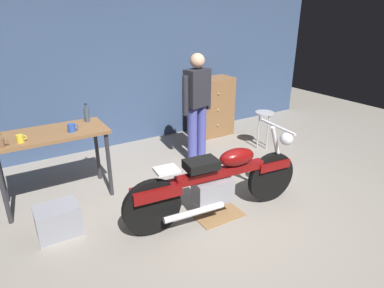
{
  "coord_description": "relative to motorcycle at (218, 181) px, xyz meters",
  "views": [
    {
      "loc": [
        -2.05,
        -2.59,
        2.22
      ],
      "look_at": [
        -0.04,
        0.7,
        0.65
      ],
      "focal_mm": 30.46,
      "sensor_mm": 36.0,
      "label": 1
    }
  ],
  "objects": [
    {
      "name": "ground_plane",
      "position": [
        0.1,
        -0.02,
        -0.45
      ],
      "size": [
        12.0,
        12.0,
        0.0
      ],
      "primitive_type": "plane",
      "color": "gray"
    },
    {
      "name": "back_wall",
      "position": [
        0.1,
        2.78,
        1.1
      ],
      "size": [
        8.0,
        0.12,
        3.1
      ],
      "primitive_type": "cube",
      "color": "#384C70",
      "rests_on": "ground_plane"
    },
    {
      "name": "workbench",
      "position": [
        -1.5,
        1.35,
        0.34
      ],
      "size": [
        1.3,
        0.64,
        0.9
      ],
      "color": "brown",
      "rests_on": "ground_plane"
    },
    {
      "name": "motorcycle",
      "position": [
        0.0,
        0.0,
        0.0
      ],
      "size": [
        2.19,
        0.6,
        1.0
      ],
      "rotation": [
        0.0,
        0.0,
        -0.1
      ],
      "color": "black",
      "rests_on": "ground_plane"
    },
    {
      "name": "person_standing",
      "position": [
        0.64,
        1.47,
        0.48
      ],
      "size": [
        0.56,
        0.3,
        1.67
      ],
      "rotation": [
        0.0,
        0.0,
        3.36
      ],
      "color": "#474B9C",
      "rests_on": "ground_plane"
    },
    {
      "name": "shop_stool",
      "position": [
        1.88,
        1.28,
        0.05
      ],
      "size": [
        0.32,
        0.32,
        0.64
      ],
      "color": "#B2B2B7",
      "rests_on": "ground_plane"
    },
    {
      "name": "wooden_dresser",
      "position": [
        1.47,
        2.28,
        0.1
      ],
      "size": [
        0.8,
        0.47,
        1.1
      ],
      "color": "brown",
      "rests_on": "ground_plane"
    },
    {
      "name": "drip_tray",
      "position": [
        0.01,
        0.0,
        -0.44
      ],
      "size": [
        0.56,
        0.4,
        0.01
      ],
      "primitive_type": "cube",
      "color": "olive",
      "rests_on": "ground_plane"
    },
    {
      "name": "storage_bin",
      "position": [
        -1.65,
        0.6,
        -0.28
      ],
      "size": [
        0.44,
        0.32,
        0.34
      ],
      "primitive_type": "cube",
      "color": "gray",
      "rests_on": "ground_plane"
    },
    {
      "name": "mug_blue_enamel",
      "position": [
        -1.27,
        1.23,
        0.5
      ],
      "size": [
        0.12,
        0.09,
        0.1
      ],
      "color": "#2D51AD",
      "rests_on": "workbench"
    },
    {
      "name": "mug_brown_stoneware",
      "position": [
        -2.01,
        1.12,
        0.5
      ],
      "size": [
        0.12,
        0.08,
        0.1
      ],
      "color": "brown",
      "rests_on": "workbench"
    },
    {
      "name": "mug_yellow_tall",
      "position": [
        -1.82,
        1.17,
        0.49
      ],
      "size": [
        0.11,
        0.08,
        0.09
      ],
      "color": "yellow",
      "rests_on": "workbench"
    },
    {
      "name": "bottle",
      "position": [
        -1.01,
        1.52,
        0.55
      ],
      "size": [
        0.06,
        0.06,
        0.24
      ],
      "color": "#3F4C59",
      "rests_on": "workbench"
    }
  ]
}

